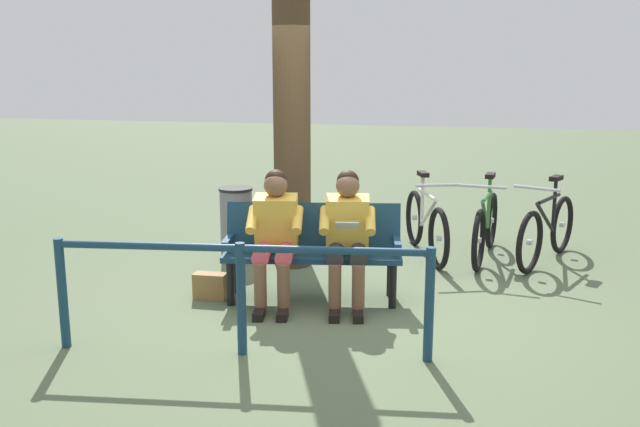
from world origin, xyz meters
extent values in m
plane|color=#566647|center=(0.00, 0.00, 0.00)|extent=(40.00, 40.00, 0.00)
cube|color=navy|center=(0.29, -0.13, 0.42)|extent=(1.65, 0.73, 0.05)
cube|color=navy|center=(0.33, -0.32, 0.66)|extent=(1.60, 0.43, 0.42)
cube|color=navy|center=(-0.45, -0.27, 0.56)|extent=(0.13, 0.40, 0.05)
cube|color=navy|center=(1.04, 0.01, 0.56)|extent=(0.13, 0.40, 0.05)
cylinder|color=black|center=(-0.44, -0.10, 0.20)|extent=(0.07, 0.07, 0.40)
cylinder|color=black|center=(0.97, 0.17, 0.20)|extent=(0.07, 0.07, 0.40)
cylinder|color=black|center=(-0.38, -0.43, 0.20)|extent=(0.07, 0.07, 0.40)
cylinder|color=black|center=(1.03, -0.16, 0.20)|extent=(0.07, 0.07, 0.40)
cube|color=gold|center=(-0.01, -0.21, 0.71)|extent=(0.43, 0.37, 0.55)
sphere|color=brown|center=(-0.02, -0.19, 1.06)|extent=(0.21, 0.21, 0.21)
sphere|color=black|center=(-0.01, -0.22, 1.10)|extent=(0.20, 0.20, 0.20)
cylinder|color=#262628|center=(-0.15, -0.03, 0.49)|extent=(0.22, 0.42, 0.15)
cylinder|color=brown|center=(-0.19, 0.16, 0.23)|extent=(0.11, 0.11, 0.45)
cube|color=black|center=(-0.20, 0.26, 0.04)|extent=(0.13, 0.23, 0.07)
cylinder|color=gold|center=(-0.23, -0.13, 0.77)|extent=(0.15, 0.32, 0.23)
cylinder|color=#262628|center=(0.05, 0.00, 0.49)|extent=(0.22, 0.42, 0.15)
cylinder|color=brown|center=(0.01, 0.20, 0.23)|extent=(0.11, 0.11, 0.45)
cube|color=black|center=(-0.01, 0.30, 0.04)|extent=(0.13, 0.23, 0.07)
cylinder|color=gold|center=(0.16, -0.06, 0.77)|extent=(0.15, 0.32, 0.23)
cube|color=silver|center=(-0.07, 0.08, 0.77)|extent=(0.22, 0.16, 0.09)
cube|color=gold|center=(0.62, -0.09, 0.71)|extent=(0.43, 0.37, 0.55)
sphere|color=brown|center=(0.61, -0.07, 1.06)|extent=(0.21, 0.21, 0.21)
sphere|color=black|center=(0.62, -0.10, 1.10)|extent=(0.20, 0.20, 0.20)
cylinder|color=#D84C59|center=(0.48, 0.09, 0.49)|extent=(0.22, 0.42, 0.15)
cylinder|color=brown|center=(0.44, 0.28, 0.23)|extent=(0.11, 0.11, 0.45)
cube|color=black|center=(0.42, 0.38, 0.04)|extent=(0.13, 0.23, 0.07)
cylinder|color=gold|center=(0.40, -0.01, 0.77)|extent=(0.15, 0.32, 0.23)
cylinder|color=#D84C59|center=(0.68, 0.12, 0.49)|extent=(0.22, 0.42, 0.15)
cylinder|color=brown|center=(0.64, 0.32, 0.23)|extent=(0.11, 0.11, 0.45)
cube|color=black|center=(0.62, 0.42, 0.04)|extent=(0.13, 0.23, 0.07)
cylinder|color=gold|center=(0.79, 0.06, 0.77)|extent=(0.15, 0.32, 0.23)
cube|color=olive|center=(1.22, 0.04, 0.12)|extent=(0.31, 0.15, 0.24)
cylinder|color=#4C3823|center=(0.79, -1.23, 1.68)|extent=(0.39, 0.39, 3.37)
cylinder|color=slate|center=(1.45, -1.28, 0.39)|extent=(0.35, 0.35, 0.77)
cylinder|color=black|center=(1.45, -1.28, 0.79)|extent=(0.37, 0.37, 0.03)
torus|color=black|center=(-1.67, -1.48, 0.33)|extent=(0.32, 0.63, 0.66)
cylinder|color=silver|center=(-1.67, -1.48, 0.33)|extent=(0.07, 0.07, 0.06)
torus|color=black|center=(-2.08, -2.41, 0.33)|extent=(0.32, 0.63, 0.66)
cylinder|color=silver|center=(-2.08, -2.41, 0.33)|extent=(0.07, 0.07, 0.06)
cylinder|color=black|center=(-1.88, -1.95, 0.71)|extent=(0.29, 0.60, 0.04)
cylinder|color=black|center=(-1.84, -1.87, 0.51)|extent=(0.27, 0.56, 0.43)
cylinder|color=black|center=(-1.95, -2.11, 0.63)|extent=(0.04, 0.04, 0.55)
cube|color=black|center=(-1.95, -2.11, 0.91)|extent=(0.17, 0.24, 0.05)
cylinder|color=#B2B2B7|center=(-1.71, -1.57, 0.88)|extent=(0.45, 0.22, 0.03)
torus|color=black|center=(-1.16, -1.44, 0.33)|extent=(0.15, 0.66, 0.66)
cylinder|color=silver|center=(-1.16, -1.44, 0.33)|extent=(0.06, 0.07, 0.06)
torus|color=black|center=(-1.29, -2.45, 0.33)|extent=(0.15, 0.66, 0.66)
cylinder|color=silver|center=(-1.29, -2.45, 0.33)|extent=(0.06, 0.07, 0.06)
cylinder|color=#337238|center=(-1.23, -1.95, 0.71)|extent=(0.12, 0.63, 0.04)
cylinder|color=#337238|center=(-1.22, -1.87, 0.51)|extent=(0.12, 0.60, 0.43)
cylinder|color=#337238|center=(-1.25, -2.13, 0.63)|extent=(0.04, 0.04, 0.55)
cube|color=black|center=(-1.25, -2.13, 0.91)|extent=(0.12, 0.23, 0.05)
cylinder|color=#B2B2B7|center=(-1.17, -1.54, 0.88)|extent=(0.48, 0.09, 0.03)
torus|color=black|center=(-0.75, -1.43, 0.33)|extent=(0.28, 0.64, 0.66)
cylinder|color=silver|center=(-0.75, -1.43, 0.33)|extent=(0.07, 0.07, 0.06)
torus|color=black|center=(-0.40, -2.38, 0.33)|extent=(0.28, 0.64, 0.66)
cylinder|color=silver|center=(-0.40, -2.38, 0.33)|extent=(0.07, 0.07, 0.06)
cylinder|color=silver|center=(-0.57, -1.91, 0.71)|extent=(0.26, 0.61, 0.04)
cylinder|color=silver|center=(-0.60, -1.83, 0.51)|extent=(0.24, 0.57, 0.43)
cylinder|color=silver|center=(-0.51, -2.08, 0.63)|extent=(0.04, 0.04, 0.55)
cube|color=black|center=(-0.51, -2.08, 0.91)|extent=(0.16, 0.24, 0.05)
cylinder|color=#B2B2B7|center=(-0.71, -1.52, 0.88)|extent=(0.46, 0.20, 0.03)
cylinder|color=navy|center=(-0.84, 0.96, 0.42)|extent=(0.07, 0.07, 0.85)
cylinder|color=navy|center=(0.50, 1.15, 0.42)|extent=(0.07, 0.07, 0.85)
cylinder|color=navy|center=(1.85, 1.35, 0.42)|extent=(0.07, 0.07, 0.85)
cylinder|color=navy|center=(0.50, 1.15, 0.81)|extent=(2.70, 0.45, 0.06)
camera|label=1|loc=(-1.18, 5.64, 2.07)|focal=38.34mm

